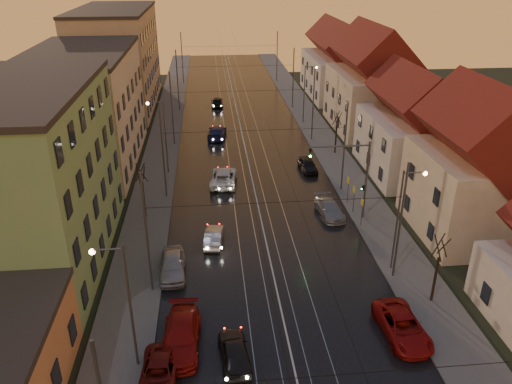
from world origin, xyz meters
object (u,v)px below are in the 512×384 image
object	(u,v)px
parked_left_1	(159,373)
street_lamp_3	(307,89)
parked_right_0	(402,326)
parked_right_2	(308,165)
street_lamp_2	(162,130)
driving_car_1	(214,237)
driving_car_4	(217,102)
parked_right_1	(330,209)
parked_left_2	(181,336)
street_lamp_1	(403,211)
driving_car_2	(224,177)
traffic_light_mast	(356,171)
driving_car_0	(235,352)
parked_left_3	(172,265)
driving_car_3	(217,132)
street_lamp_0	(123,296)

from	to	relation	value
parked_left_1	street_lamp_3	bearing A→B (deg)	73.01
street_lamp_3	parked_right_0	size ratio (longest dim) A/B	1.58
street_lamp_3	parked_right_2	world-z (taller)	street_lamp_3
parked_left_1	parked_right_2	distance (m)	31.62
street_lamp_2	driving_car_1	size ratio (longest dim) A/B	2.10
driving_car_1	driving_car_4	bearing A→B (deg)	-85.23
parked_right_1	parked_left_2	bearing A→B (deg)	-134.46
street_lamp_1	parked_right_0	world-z (taller)	street_lamp_1
parked_left_1	parked_right_0	world-z (taller)	parked_right_0
parked_left_1	parked_left_2	size ratio (longest dim) A/B	0.82
street_lamp_3	driving_car_2	bearing A→B (deg)	-122.00
traffic_light_mast	parked_right_1	distance (m)	4.42
driving_car_0	parked_left_3	distance (m)	9.97
traffic_light_mast	parked_right_2	distance (m)	11.99
driving_car_1	traffic_light_mast	bearing A→B (deg)	-159.60
driving_car_0	street_lamp_2	bearing A→B (deg)	-83.64
parked_left_3	driving_car_3	bearing A→B (deg)	80.39
traffic_light_mast	parked_right_1	size ratio (longest dim) A/B	1.59
parked_right_0	parked_right_2	xyz separation A→B (m)	(-0.80, 26.20, -0.04)
parked_right_1	parked_right_2	bearing A→B (deg)	84.60
driving_car_2	driving_car_4	bearing A→B (deg)	-84.32
street_lamp_0	parked_left_2	world-z (taller)	street_lamp_0
driving_car_2	driving_car_4	xyz separation A→B (m)	(0.09, 29.16, -0.01)
street_lamp_2	parked_right_0	xyz separation A→B (m)	(16.10, -27.01, -4.18)
street_lamp_0	street_lamp_3	world-z (taller)	same
traffic_light_mast	parked_right_0	bearing A→B (deg)	-93.79
traffic_light_mast	driving_car_0	bearing A→B (deg)	-124.93
street_lamp_2	parked_right_0	size ratio (longest dim) A/B	1.58
driving_car_1	parked_left_3	bearing A→B (deg)	59.27
parked_right_1	parked_right_2	xyz separation A→B (m)	(0.00, 10.32, 0.01)
parked_right_2	street_lamp_1	bearing A→B (deg)	-86.07
traffic_light_mast	driving_car_3	world-z (taller)	traffic_light_mast
driving_car_2	driving_car_3	size ratio (longest dim) A/B	1.03
driving_car_2	parked_right_1	distance (m)	12.04
street_lamp_2	parked_right_2	bearing A→B (deg)	-3.05
street_lamp_1	parked_right_2	bearing A→B (deg)	98.61
driving_car_0	parked_right_1	world-z (taller)	driving_car_0
street_lamp_0	parked_left_2	distance (m)	5.11
driving_car_2	parked_left_2	bearing A→B (deg)	87.55
driving_car_3	street_lamp_1	bearing A→B (deg)	117.97
street_lamp_0	driving_car_1	size ratio (longest dim) A/B	2.10
street_lamp_2	parked_left_2	world-z (taller)	street_lamp_2
driving_car_2	parked_right_1	size ratio (longest dim) A/B	1.20
street_lamp_0	street_lamp_2	xyz separation A→B (m)	(0.00, 28.00, 0.00)
street_lamp_1	driving_car_1	world-z (taller)	street_lamp_1
street_lamp_1	traffic_light_mast	world-z (taller)	street_lamp_1
street_lamp_3	parked_left_1	xyz separation A→B (m)	(-16.60, -45.31, -4.27)
parked_left_2	parked_right_0	size ratio (longest dim) A/B	1.05
street_lamp_0	driving_car_3	bearing A→B (deg)	81.52
parked_left_3	street_lamp_0	bearing A→B (deg)	-103.31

